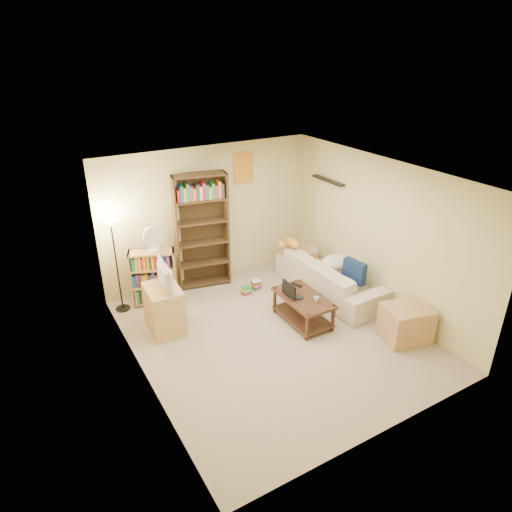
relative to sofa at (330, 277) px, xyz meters
name	(u,v)px	position (x,y,z in m)	size (l,w,h in m)	color
room	(276,238)	(-1.55, -0.61, 1.30)	(4.50, 4.54, 2.52)	tan
sofa	(330,277)	(0.00, 0.00, 0.00)	(0.90, 2.21, 0.64)	beige
navy_pillow	(354,271)	(0.11, -0.47, 0.29)	(0.42, 0.13, 0.38)	navy
cream_blanket	(336,262)	(0.16, 0.06, 0.23)	(0.59, 0.42, 0.25)	silver
tabby_cat	(290,243)	(-0.30, 0.84, 0.41)	(0.50, 0.19, 0.17)	gold
coffee_table	(303,305)	(-0.95, -0.51, -0.02)	(0.58, 1.04, 0.46)	#49261C
laptop	(297,294)	(-1.02, -0.42, 0.15)	(0.25, 0.34, 0.02)	black
laptop_screen	(289,290)	(-1.17, -0.42, 0.28)	(0.01, 0.34, 0.23)	white
mug	(316,299)	(-0.88, -0.74, 0.18)	(0.12, 0.12, 0.08)	silver
tv_remote	(297,285)	(-0.83, -0.17, 0.15)	(0.06, 0.18, 0.02)	black
tv_stand	(165,309)	(-2.92, 0.38, 0.05)	(0.49, 0.69, 0.73)	tan
television	(161,277)	(-2.92, 0.38, 0.61)	(0.13, 0.69, 0.40)	black
tall_bookshelf	(202,229)	(-1.79, 1.44, 0.78)	(0.98, 0.49, 2.09)	#4A331C
short_bookshelf	(154,277)	(-2.79, 1.25, 0.16)	(0.81, 0.55, 0.97)	tan
desk_fan	(154,239)	(-2.74, 1.21, 0.88)	(0.34, 0.19, 0.45)	silver
floor_lamp	(113,239)	(-3.35, 1.31, 0.96)	(0.27, 0.27, 1.61)	black
side_table	(298,264)	(-0.15, 0.77, -0.02)	(0.52, 0.52, 0.59)	tan
end_cabinet	(406,323)	(0.10, -1.67, -0.04)	(0.66, 0.55, 0.55)	tan
book_stacks	(252,287)	(-1.16, 0.75, -0.24)	(0.43, 0.21, 0.18)	red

